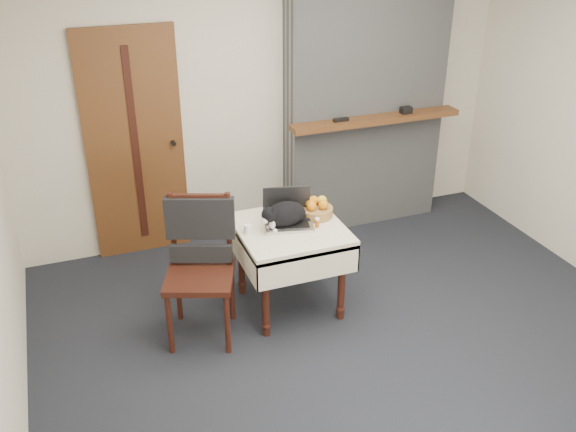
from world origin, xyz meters
name	(u,v)px	position (x,y,z in m)	size (l,w,h in m)	color
ground	(360,346)	(0.00, 0.00, 0.00)	(4.50, 4.50, 0.00)	black
room_shell	(342,90)	(0.00, 0.46, 1.76)	(4.52, 4.01, 2.61)	beige
door	(135,146)	(-1.20, 1.97, 1.00)	(0.82, 0.10, 2.00)	brown
chimney	(366,91)	(0.90, 1.85, 1.30)	(1.62, 0.48, 2.60)	gray
side_table	(290,240)	(-0.29, 0.67, 0.59)	(0.78, 0.78, 0.70)	black
laptop	(288,214)	(-0.28, 0.74, 0.77)	(0.42, 0.38, 0.27)	#B7B7BC
cat	(286,214)	(-0.31, 0.69, 0.80)	(0.47, 0.28, 0.22)	black
cream_jar	(248,229)	(-0.61, 0.68, 0.73)	(0.06, 0.06, 0.07)	white
pill_bottle	(317,222)	(-0.10, 0.59, 0.74)	(0.04, 0.04, 0.07)	#974912
fruit_basket	(316,209)	(-0.04, 0.77, 0.76)	(0.26, 0.26, 0.15)	#A07440
desk_clutter	(305,220)	(-0.15, 0.72, 0.70)	(0.14, 0.02, 0.01)	black
chair	(200,248)	(-0.98, 0.64, 0.68)	(0.61, 0.60, 1.06)	black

